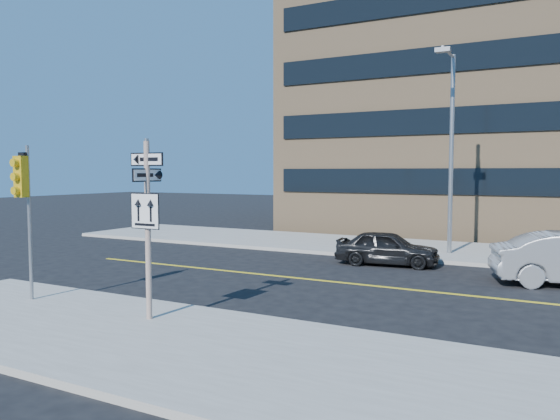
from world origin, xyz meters
The scene contains 6 objects.
ground centered at (0.00, 0.00, 0.00)m, with size 120.00×120.00×0.00m, color black.
sign_pole centered at (0.00, -2.51, 2.44)m, with size 0.92×0.92×4.06m.
traffic_signal centered at (-4.00, -2.66, 3.03)m, with size 0.32×0.45×4.00m.
parked_car_a centered at (2.34, 7.86, 0.65)m, with size 3.79×1.53×1.29m, color black.
streetlight_a centered at (4.00, 10.76, 4.76)m, with size 0.55×2.25×8.00m.
building_brick centered at (2.00, 25.00, 9.00)m, with size 18.00×18.00×18.00m, color #A5835B.
Camera 1 is at (8.35, -11.81, 3.47)m, focal length 35.00 mm.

